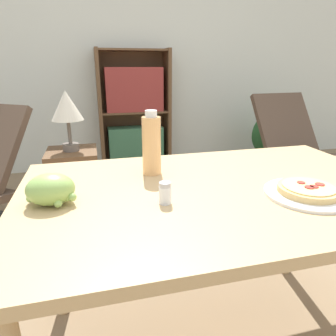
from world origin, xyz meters
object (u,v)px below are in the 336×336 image
object	(u,v)px
grape_bunch	(51,190)
bookshelf	(135,117)
drink_bottle	(152,145)
table_lamp	(67,108)
side_table	(76,189)
pizza_on_plate	(308,191)
potted_plant_floor	(271,139)
salt_shaker	(165,193)
lounge_chair_far	(293,162)

from	to	relation	value
grape_bunch	bookshelf	bearing A→B (deg)	76.22
bookshelf	drink_bottle	bearing A→B (deg)	-96.30
drink_bottle	table_lamp	bearing A→B (deg)	109.83
grape_bunch	side_table	world-z (taller)	grape_bunch
bookshelf	table_lamp	bearing A→B (deg)	-117.12
pizza_on_plate	side_table	size ratio (longest dim) A/B	0.47
pizza_on_plate	drink_bottle	bearing A→B (deg)	143.39
pizza_on_plate	bookshelf	bearing A→B (deg)	94.48
drink_bottle	potted_plant_floor	xyz separation A→B (m)	(1.80, 1.96, -0.53)
salt_shaker	lounge_chair_far	bearing A→B (deg)	43.04
lounge_chair_far	table_lamp	xyz separation A→B (m)	(-1.93, -0.18, 0.58)
potted_plant_floor	lounge_chair_far	bearing A→B (deg)	-107.71
drink_bottle	salt_shaker	xyz separation A→B (m)	(-0.01, -0.27, -0.08)
salt_shaker	potted_plant_floor	xyz separation A→B (m)	(1.82, 2.23, -0.45)
grape_bunch	bookshelf	world-z (taller)	bookshelf
lounge_chair_far	table_lamp	bearing A→B (deg)	-177.68
table_lamp	potted_plant_floor	distance (m)	2.43
grape_bunch	drink_bottle	size ratio (longest dim) A/B	0.61
table_lamp	drink_bottle	bearing A→B (deg)	-70.17
drink_bottle	side_table	distance (m)	1.22
bookshelf	table_lamp	size ratio (longest dim) A/B	3.23
lounge_chair_far	side_table	world-z (taller)	lounge_chair_far
pizza_on_plate	side_table	xyz separation A→B (m)	(-0.81, 1.35, -0.46)
bookshelf	potted_plant_floor	size ratio (longest dim) A/B	2.11
side_table	bookshelf	bearing A→B (deg)	62.88
bookshelf	lounge_chair_far	bearing A→B (deg)	-37.69
salt_shaker	bookshelf	bearing A→B (deg)	84.06
side_table	drink_bottle	bearing A→B (deg)	-70.17
grape_bunch	bookshelf	size ratio (longest dim) A/B	0.11
salt_shaker	side_table	size ratio (longest dim) A/B	0.12
potted_plant_floor	bookshelf	bearing A→B (deg)	170.75
grape_bunch	potted_plant_floor	distance (m)	3.08
salt_shaker	lounge_chair_far	xyz separation A→B (m)	(1.57, 1.47, -0.48)
drink_bottle	table_lamp	size ratio (longest dim) A/B	0.60
pizza_on_plate	table_lamp	distance (m)	1.58
grape_bunch	side_table	bearing A→B (deg)	91.03
table_lamp	potted_plant_floor	world-z (taller)	table_lamp
pizza_on_plate	grape_bunch	xyz separation A→B (m)	(-0.79, 0.14, 0.03)
grape_bunch	lounge_chair_far	world-z (taller)	lounge_chair_far
grape_bunch	lounge_chair_far	bearing A→B (deg)	36.12
salt_shaker	side_table	world-z (taller)	salt_shaker
pizza_on_plate	potted_plant_floor	bearing A→B (deg)	59.29
lounge_chair_far	bookshelf	size ratio (longest dim) A/B	0.68
salt_shaker	potted_plant_floor	bearing A→B (deg)	50.85
pizza_on_plate	salt_shaker	size ratio (longest dim) A/B	3.96
pizza_on_plate	drink_bottle	world-z (taller)	drink_bottle
drink_bottle	lounge_chair_far	bearing A→B (deg)	37.50
lounge_chair_far	side_table	distance (m)	1.94
side_table	table_lamp	distance (m)	0.57
drink_bottle	bookshelf	size ratio (longest dim) A/B	0.19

